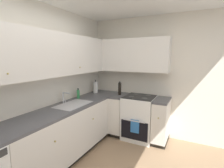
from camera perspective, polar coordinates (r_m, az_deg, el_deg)
The scene contains 14 objects.
wall_back at distance 2.73m, azimuth -28.57°, elevation -1.22°, with size 4.22×0.05×2.55m, color silver.
wall_right at distance 3.68m, azimuth 16.57°, elevation 1.95°, with size 0.05×3.21×2.55m, color silver.
lower_cabinets_back at distance 3.01m, azimuth -16.58°, elevation -16.45°, with size 2.06×0.62×0.86m.
countertop_back at distance 2.84m, azimuth -16.99°, elevation -8.36°, with size 3.26×0.60×0.04m, color #4C4C51.
lower_cabinets_right at distance 3.66m, azimuth 9.27°, elevation -11.45°, with size 0.62×1.18×0.86m.
countertop_right at distance 3.52m, azimuth 9.44°, elevation -4.68°, with size 0.60×1.18×0.03m.
oven_range at distance 3.66m, azimuth 9.31°, elevation -11.05°, with size 0.68×0.62×1.05m.
upper_cabinets_back at distance 2.71m, azimuth -22.41°, elevation 9.27°, with size 2.94×0.34×0.68m.
upper_cabinets_right at distance 3.66m, azimuth 5.53°, elevation 9.73°, with size 0.32×1.73×0.68m.
sink at distance 3.02m, azimuth -12.99°, elevation -7.60°, with size 0.65×0.40×0.10m.
faucet at distance 3.12m, azimuth -15.98°, elevation -4.09°, with size 0.07×0.16×0.20m.
soap_bottle at distance 3.42m, azimuth -11.44°, elevation -3.33°, with size 0.06×0.06×0.20m.
paper_towel_roll at distance 3.89m, azimuth -5.64°, elevation -1.11°, with size 0.11×0.11×0.31m.
oil_bottle at distance 3.65m, azimuth 2.64°, elevation -1.59°, with size 0.07×0.07×0.29m.
Camera 1 is at (-1.51, -0.65, 1.72)m, focal length 26.83 mm.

